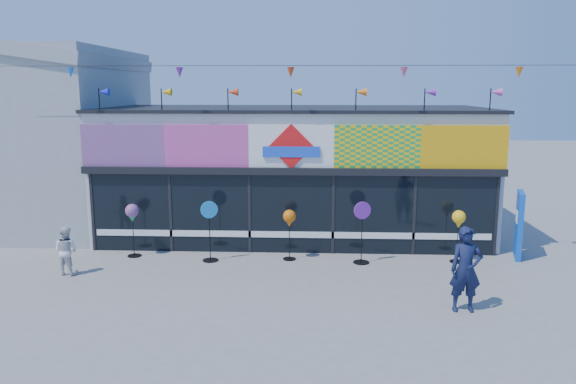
# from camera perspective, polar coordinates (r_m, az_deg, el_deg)

# --- Properties ---
(ground) EXTENTS (80.00, 80.00, 0.00)m
(ground) POSITION_cam_1_polar(r_m,az_deg,el_deg) (13.18, -0.30, -10.42)
(ground) COLOR slate
(ground) RESTS_ON ground
(kite_shop) EXTENTS (16.00, 5.70, 5.31)m
(kite_shop) POSITION_cam_1_polar(r_m,az_deg,el_deg) (18.44, 0.65, 2.21)
(kite_shop) COLOR silver
(kite_shop) RESTS_ON ground
(neighbour_building) EXTENTS (8.18, 7.20, 6.87)m
(neighbour_building) POSITION_cam_1_polar(r_m,az_deg,el_deg) (22.08, -26.29, 5.52)
(neighbour_building) COLOR #9FA1A4
(neighbour_building) RESTS_ON ground
(blue_sign) EXTENTS (0.38, 0.95, 1.88)m
(blue_sign) POSITION_cam_1_polar(r_m,az_deg,el_deg) (16.98, 22.42, -3.10)
(blue_sign) COLOR blue
(blue_sign) RESTS_ON ground
(spinner_0) EXTENTS (0.38, 0.38, 1.52)m
(spinner_0) POSITION_cam_1_polar(r_m,az_deg,el_deg) (16.34, -15.54, -2.22)
(spinner_0) COLOR black
(spinner_0) RESTS_ON ground
(spinner_1) EXTENTS (0.45, 0.43, 1.68)m
(spinner_1) POSITION_cam_1_polar(r_m,az_deg,el_deg) (15.55, -7.97, -3.80)
(spinner_1) COLOR black
(spinner_1) RESTS_ON ground
(spinner_2) EXTENTS (0.36, 0.36, 1.42)m
(spinner_2) POSITION_cam_1_polar(r_m,az_deg,el_deg) (15.47, 0.14, -2.84)
(spinner_2) COLOR black
(spinner_2) RESTS_ON ground
(spinner_3) EXTENTS (0.47, 0.44, 1.71)m
(spinner_3) POSITION_cam_1_polar(r_m,az_deg,el_deg) (15.35, 7.51, -3.93)
(spinner_3) COLOR black
(spinner_3) RESTS_ON ground
(spinner_4) EXTENTS (0.37, 0.37, 1.46)m
(spinner_4) POSITION_cam_1_polar(r_m,az_deg,el_deg) (15.92, 16.95, -2.82)
(spinner_4) COLOR black
(spinner_4) RESTS_ON ground
(adult_man) EXTENTS (0.68, 0.45, 1.85)m
(adult_man) POSITION_cam_1_polar(r_m,az_deg,el_deg) (12.57, 17.62, -7.52)
(adult_man) COLOR #12193A
(adult_man) RESTS_ON ground
(child) EXTENTS (0.68, 0.49, 1.26)m
(child) POSITION_cam_1_polar(r_m,az_deg,el_deg) (15.46, -21.63, -5.55)
(child) COLOR silver
(child) RESTS_ON ground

